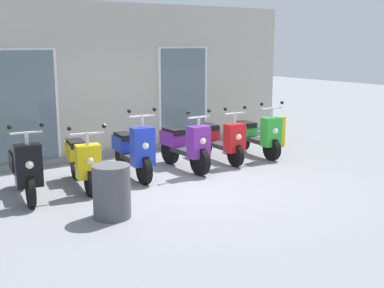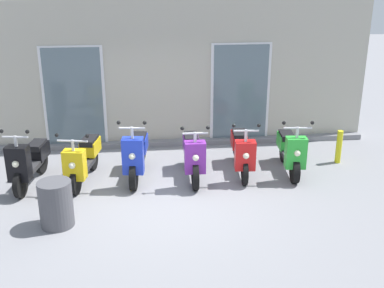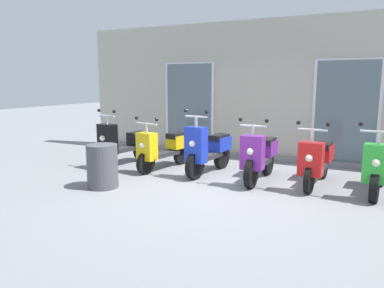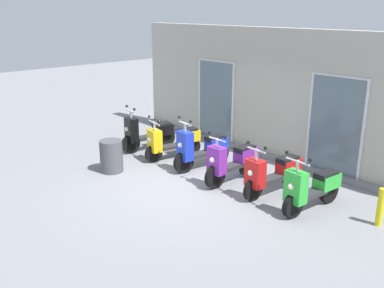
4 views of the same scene
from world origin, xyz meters
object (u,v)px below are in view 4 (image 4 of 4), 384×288
object	(u,v)px
scooter_purple	(232,161)
curb_bollard	(380,207)
scooter_red	(273,172)
scooter_black	(148,133)
scooter_yellow	(173,141)
scooter_green	(312,188)
scooter_blue	(201,149)
trash_bin	(111,156)

from	to	relation	value
scooter_purple	curb_bollard	distance (m)	3.14
scooter_red	scooter_black	bearing A→B (deg)	-177.73
scooter_yellow	curb_bollard	xyz separation A→B (m)	(5.17, 0.39, -0.11)
scooter_green	scooter_black	bearing A→B (deg)	-179.03
scooter_black	scooter_blue	xyz separation A→B (m)	(1.98, 0.08, 0.01)
scooter_purple	trash_bin	bearing A→B (deg)	-145.81
scooter_red	scooter_green	distance (m)	0.96
scooter_purple	curb_bollard	world-z (taller)	scooter_purple
scooter_purple	curb_bollard	size ratio (longest dim) A/B	2.25
scooter_blue	scooter_red	size ratio (longest dim) A/B	0.98
scooter_yellow	scooter_purple	distance (m)	2.07
scooter_purple	scooter_yellow	bearing A→B (deg)	178.24
scooter_black	scooter_purple	bearing A→B (deg)	0.00
scooter_black	scooter_blue	world-z (taller)	scooter_blue
scooter_black	scooter_blue	bearing A→B (deg)	2.46
scooter_black	scooter_blue	distance (m)	1.98
scooter_yellow	scooter_purple	bearing A→B (deg)	-1.76
scooter_yellow	scooter_blue	xyz separation A→B (m)	(1.00, 0.02, 0.03)
scooter_black	scooter_purple	xyz separation A→B (m)	(3.05, 0.00, -0.00)
scooter_blue	scooter_green	bearing A→B (deg)	-0.01
scooter_purple	scooter_red	xyz separation A→B (m)	(0.98, 0.16, -0.01)
scooter_blue	scooter_green	xyz separation A→B (m)	(3.02, -0.00, -0.04)
scooter_blue	scooter_purple	bearing A→B (deg)	-4.51
scooter_blue	scooter_green	size ratio (longest dim) A/B	1.03
trash_bin	curb_bollard	distance (m)	5.81
scooter_black	trash_bin	distance (m)	1.74
scooter_purple	scooter_green	size ratio (longest dim) A/B	1.03
trash_bin	curb_bollard	size ratio (longest dim) A/B	1.08
scooter_black	scooter_purple	distance (m)	3.05
scooter_purple	scooter_green	bearing A→B (deg)	2.48
scooter_black	scooter_red	xyz separation A→B (m)	(4.04, 0.16, -0.02)
scooter_purple	scooter_black	bearing A→B (deg)	-180.00
scooter_blue	scooter_green	world-z (taller)	scooter_blue
scooter_yellow	trash_bin	bearing A→B (deg)	-99.14
scooter_blue	scooter_red	xyz separation A→B (m)	(2.06, 0.07, -0.03)
scooter_black	scooter_green	xyz separation A→B (m)	(5.00, 0.08, -0.03)
scooter_yellow	scooter_green	xyz separation A→B (m)	(4.02, 0.02, -0.01)
scooter_red	scooter_green	bearing A→B (deg)	-4.48
scooter_green	trash_bin	distance (m)	4.60
scooter_yellow	scooter_green	size ratio (longest dim) A/B	1.02
scooter_green	curb_bollard	distance (m)	1.22
scooter_black	curb_bollard	distance (m)	6.17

